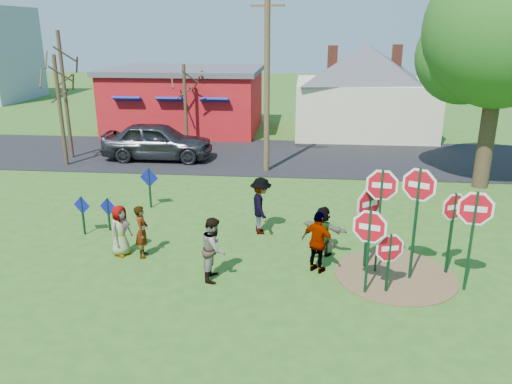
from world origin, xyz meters
TOP-DOWN VIEW (x-y plane):
  - ground at (0.00, 0.00)m, footprint 120.00×120.00m
  - road at (0.00, 11.50)m, footprint 120.00×7.50m
  - dirt_patch at (4.50, -1.00)m, footprint 3.20×3.20m
  - red_building at (-5.50, 17.99)m, footprint 9.40×7.69m
  - cream_house at (5.50, 18.00)m, footprint 9.40×9.40m
  - stop_sign_a at (3.60, -2.01)m, footprint 1.09×0.36m
  - stop_sign_b at (3.99, -0.82)m, footprint 1.11×0.20m
  - stop_sign_c at (4.84, -1.14)m, footprint 1.03×0.56m
  - stop_sign_d at (5.87, -0.74)m, footprint 0.91×0.45m
  - stop_sign_e at (4.12, -1.90)m, footprint 0.96×0.30m
  - stop_sign_f at (6.10, -1.58)m, footprint 1.14×0.23m
  - stop_sign_g at (3.75, -0.57)m, footprint 0.96×0.75m
  - blue_diamond_b at (-4.89, 0.89)m, footprint 0.58×0.18m
  - blue_diamond_c at (-4.21, 1.28)m, footprint 0.59×0.17m
  - blue_diamond_d at (-3.53, 3.55)m, footprint 0.71×0.15m
  - person_a at (-3.18, -0.43)m, footprint 0.74×0.87m
  - person_b at (-2.53, -0.48)m, footprint 0.45×0.61m
  - person_c at (-0.25, -1.58)m, footprint 0.65×0.83m
  - person_d at (0.69, 1.57)m, footprint 0.94×1.31m
  - person_e at (2.44, -0.96)m, footprint 1.07×0.89m
  - person_f at (2.59, 0.16)m, footprint 1.41×0.97m
  - suv at (-5.19, 10.33)m, footprint 5.37×2.18m
  - utility_pole at (0.32, 8.74)m, footprint 1.97×0.51m
  - leafy_tree at (9.43, 7.27)m, footprint 6.40×5.84m
  - bare_tree_west at (-9.64, 10.28)m, footprint 1.80×1.80m
  - bare_tree_east at (-3.81, 14.94)m, footprint 1.80×1.80m
  - bare_tree_mid at (-9.26, 8.86)m, footprint 1.80×1.80m
  - bare_tree_extra at (-4.47, 13.48)m, footprint 1.80×1.80m

SIDE VIEW (x-z plane):
  - ground at x=0.00m, z-range 0.00..0.00m
  - dirt_patch at x=4.50m, z-range 0.00..0.03m
  - road at x=0.00m, z-range 0.00..0.04m
  - blue_diamond_c at x=-4.21m, z-range 0.13..1.24m
  - person_f at x=2.59m, z-range 0.00..1.46m
  - person_a at x=-3.18m, z-range 0.00..1.50m
  - person_b at x=-2.53m, z-range 0.00..1.54m
  - blue_diamond_b at x=-4.89m, z-range 0.16..1.44m
  - person_c at x=-0.25m, z-range 0.00..1.69m
  - person_e at x=2.44m, z-range 0.00..1.71m
  - person_d at x=0.69m, z-range 0.00..1.83m
  - blue_diamond_d at x=-3.53m, z-range 0.18..1.68m
  - suv at x=-5.19m, z-range 0.04..1.87m
  - stop_sign_e at x=4.12m, z-range 0.25..1.95m
  - stop_sign_a at x=3.60m, z-range 0.42..2.76m
  - stop_sign_g at x=3.75m, z-range 0.44..2.90m
  - stop_sign_d at x=5.87m, z-range 0.52..2.91m
  - stop_sign_f at x=6.10m, z-range 0.59..3.33m
  - red_building at x=-5.50m, z-range 0.02..3.92m
  - stop_sign_b at x=3.99m, z-range 0.68..3.69m
  - stop_sign_c at x=4.84m, z-range 0.65..3.81m
  - bare_tree_east at x=-3.81m, z-range 0.59..4.56m
  - bare_tree_extra at x=-4.47m, z-range 0.65..5.08m
  - cream_house at x=5.50m, z-range -0.33..6.17m
  - bare_tree_mid at x=-9.26m, z-range 0.75..5.89m
  - bare_tree_west at x=-9.64m, z-range 0.91..7.07m
  - utility_pole at x=0.32m, z-range 0.21..8.34m
  - leafy_tree at x=9.43m, z-range 1.31..10.41m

